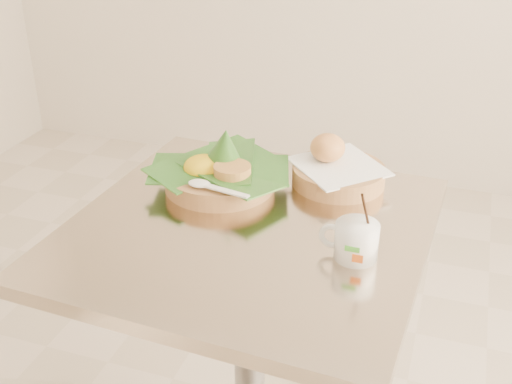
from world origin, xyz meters
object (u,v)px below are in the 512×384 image
(bread_basket, at_px, (337,170))
(coffee_mug, at_px, (355,240))
(rice_basket, at_px, (219,170))
(cafe_table, at_px, (249,312))

(bread_basket, distance_m, coffee_mug, 0.30)
(rice_basket, relative_size, bread_basket, 1.22)
(bread_basket, bearing_deg, coffee_mug, -71.21)
(cafe_table, bearing_deg, rice_basket, 130.62)
(bread_basket, relative_size, coffee_mug, 1.79)
(cafe_table, height_order, coffee_mug, coffee_mug)
(rice_basket, relative_size, coffee_mug, 2.19)
(rice_basket, xyz_separation_m, bread_basket, (0.24, 0.10, -0.01))
(cafe_table, bearing_deg, bread_basket, 62.39)
(rice_basket, bearing_deg, bread_basket, 23.36)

